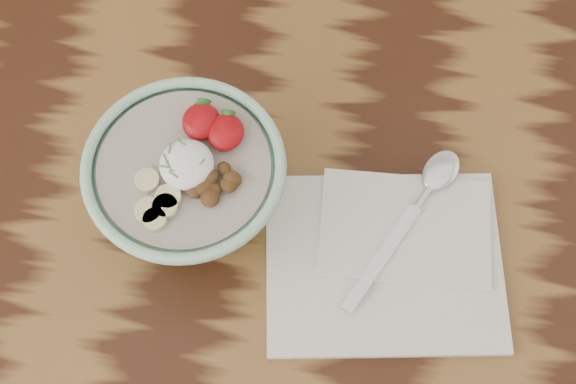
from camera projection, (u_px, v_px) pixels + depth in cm
name	position (u px, v px, depth cm)	size (l,w,h in cm)	color
table	(384.00, 229.00, 91.10)	(160.00, 90.00, 75.00)	#33180C
breakfast_bowl	(189.00, 183.00, 76.19)	(18.79, 18.79, 12.45)	#9ACFAE
napkin	(388.00, 255.00, 79.41)	(25.53, 21.72, 1.43)	silver
spoon	(426.00, 192.00, 80.77)	(11.47, 19.03, 1.06)	silver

